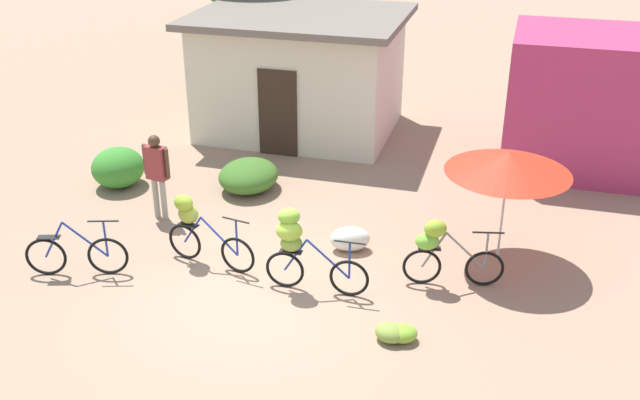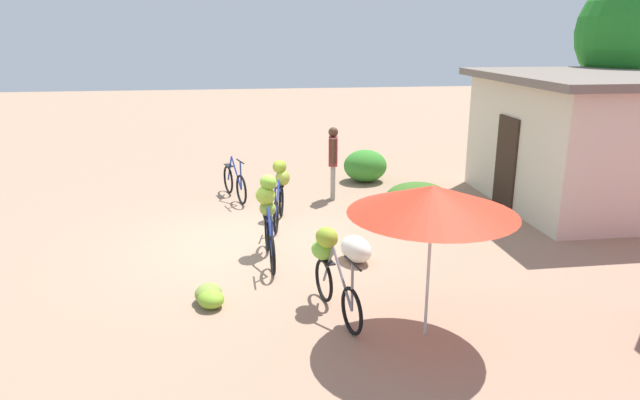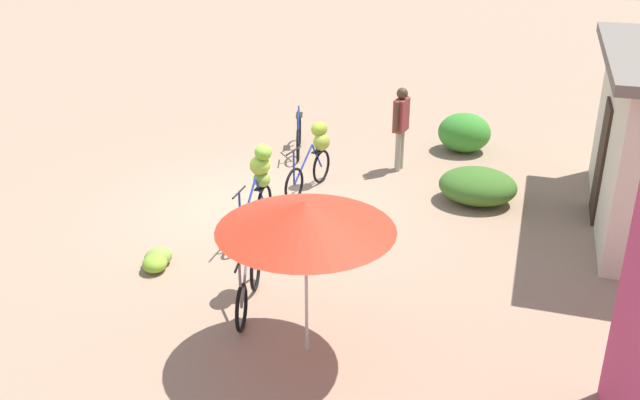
% 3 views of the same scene
% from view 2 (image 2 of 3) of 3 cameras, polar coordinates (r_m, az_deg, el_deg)
% --- Properties ---
extents(ground_plane, '(60.00, 60.00, 0.00)m').
position_cam_2_polar(ground_plane, '(10.65, -6.79, -4.26)').
color(ground_plane, '#9D7D64').
extents(building_low, '(4.95, 3.97, 2.89)m').
position_cam_2_polar(building_low, '(13.89, 24.78, 5.49)').
color(building_low, beige).
rests_on(building_low, ground).
extents(tree_behind_building, '(3.03, 3.03, 5.24)m').
position_cam_2_polar(tree_behind_building, '(17.06, 29.23, 14.30)').
color(tree_behind_building, brown).
rests_on(tree_behind_building, ground).
extents(hedge_bush_front_left, '(1.07, 1.12, 0.82)m').
position_cam_2_polar(hedge_bush_front_left, '(14.86, 4.54, 3.43)').
color(hedge_bush_front_left, '#39882C').
rests_on(hedge_bush_front_left, ground).
extents(hedge_bush_front_right, '(1.21, 1.39, 0.62)m').
position_cam_2_polar(hedge_bush_front_right, '(12.54, 9.70, 0.29)').
color(hedge_bush_front_right, '#3C6A24').
rests_on(hedge_bush_front_right, ground).
extents(market_umbrella, '(2.07, 2.07, 1.99)m').
position_cam_2_polar(market_umbrella, '(6.97, 11.17, 0.03)').
color(market_umbrella, beige).
rests_on(market_umbrella, ground).
extents(bicycle_leftmost, '(1.63, 0.55, 1.00)m').
position_cam_2_polar(bicycle_leftmost, '(13.41, -8.53, 1.68)').
color(bicycle_leftmost, black).
rests_on(bicycle_leftmost, ground).
extents(bicycle_near_pile, '(1.69, 0.48, 1.22)m').
position_cam_2_polar(bicycle_near_pile, '(11.66, -4.00, 1.24)').
color(bicycle_near_pile, black).
rests_on(bicycle_near_pile, ground).
extents(bicycle_center_loaded, '(1.70, 0.44, 1.40)m').
position_cam_2_polar(bicycle_center_loaded, '(9.78, -5.24, -1.03)').
color(bicycle_center_loaded, black).
rests_on(bicycle_center_loaded, ground).
extents(bicycle_by_shop, '(1.60, 0.54, 1.17)m').
position_cam_2_polar(bicycle_by_shop, '(7.89, 0.99, -6.40)').
color(bicycle_by_shop, black).
rests_on(bicycle_by_shop, ground).
extents(banana_pile_on_ground, '(0.71, 0.53, 0.26)m').
position_cam_2_polar(banana_pile_on_ground, '(8.40, -10.98, -9.38)').
color(banana_pile_on_ground, '#7FB02E').
rests_on(banana_pile_on_ground, ground).
extents(produce_sack, '(0.81, 0.65, 0.44)m').
position_cam_2_polar(produce_sack, '(9.69, 3.61, -4.91)').
color(produce_sack, silver).
rests_on(produce_sack, ground).
extents(person_vendor, '(0.57, 0.27, 1.68)m').
position_cam_2_polar(person_vendor, '(13.07, 1.32, 4.46)').
color(person_vendor, gray).
rests_on(person_vendor, ground).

